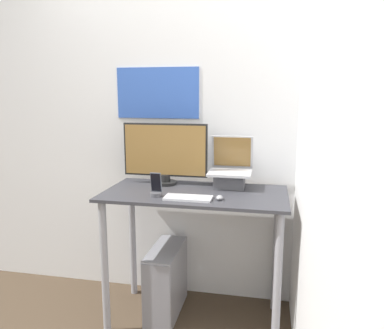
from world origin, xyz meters
name	(u,v)px	position (x,y,z in m)	size (l,w,h in m)	color
wall_back	(205,126)	(0.00, 0.69, 1.30)	(6.00, 0.06, 2.60)	silver
wall_side_right	(312,140)	(0.67, 0.00, 1.30)	(0.05, 6.00, 2.60)	silver
desk	(195,218)	(0.00, 0.30, 0.73)	(1.18, 0.61, 0.91)	#333338
laptop	(230,174)	(0.21, 0.49, 1.00)	(0.29, 0.28, 0.34)	#4C4C51
monitor	(165,154)	(-0.25, 0.47, 1.12)	(0.59, 0.16, 0.43)	black
keyboard	(188,198)	(-0.01, 0.13, 0.92)	(0.29, 0.13, 0.02)	silver
mouse	(219,198)	(0.18, 0.15, 0.92)	(0.04, 0.06, 0.03)	#99999E
cell_phone	(156,189)	(-0.22, 0.16, 0.95)	(0.07, 0.07, 0.15)	#4C4C51
computer_tower	(166,280)	(-0.22, 0.35, 0.24)	(0.20, 0.49, 0.48)	gray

